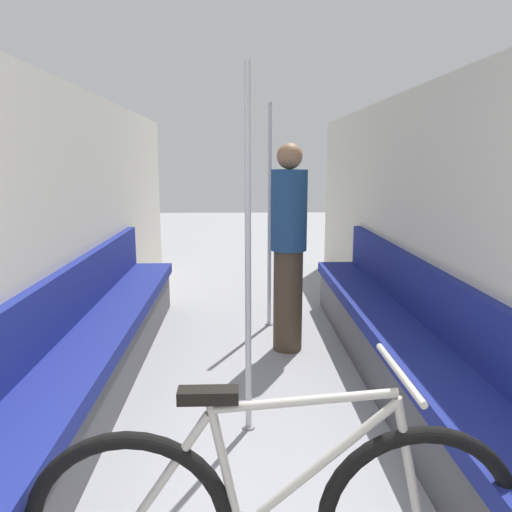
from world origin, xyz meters
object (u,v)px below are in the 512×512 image
grab_pole_far (248,262)px  grab_pole_near (270,221)px  bench_seat_row_left (92,357)px  bench_seat_row_right (404,353)px  passenger_standing (288,246)px

grab_pole_far → grab_pole_near: bearing=82.9°
grab_pole_near → bench_seat_row_left: bearing=-129.8°
bench_seat_row_right → grab_pole_far: bearing=-160.0°
bench_seat_row_right → grab_pole_far: size_ratio=2.07×
bench_seat_row_left → grab_pole_near: (1.28, 1.54, 0.73)m
bench_seat_row_right → grab_pole_near: bearing=118.4°
bench_seat_row_left → passenger_standing: passenger_standing is taller
passenger_standing → bench_seat_row_left: bearing=-138.4°
bench_seat_row_right → passenger_standing: (-0.71, 0.89, 0.59)m
bench_seat_row_left → passenger_standing: 1.76m
grab_pole_far → bench_seat_row_left: bearing=159.4°
bench_seat_row_right → passenger_standing: bearing=128.7°
grab_pole_far → passenger_standing: (0.36, 1.28, -0.13)m
bench_seat_row_left → grab_pole_far: (1.04, -0.39, 0.73)m
bench_seat_row_left → grab_pole_near: size_ratio=2.07×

